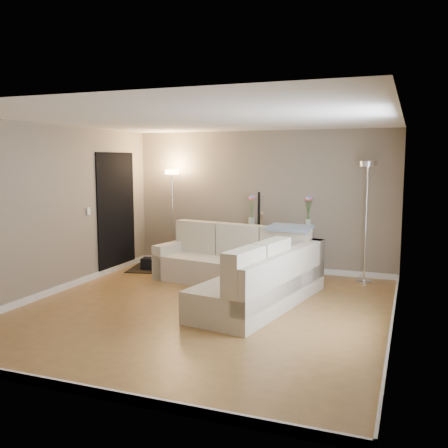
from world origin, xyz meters
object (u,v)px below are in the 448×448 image
(console_table, at_px, (275,249))
(floor_lamp_lit, at_px, (172,198))
(sectional_sofa, at_px, (242,270))
(floor_lamp_unlit, at_px, (367,198))

(console_table, xyz_separation_m, floor_lamp_lit, (-2.02, -0.17, 0.89))
(sectional_sofa, height_order, floor_lamp_unlit, floor_lamp_unlit)
(sectional_sofa, distance_m, floor_lamp_unlit, 2.43)
(sectional_sofa, xyz_separation_m, floor_lamp_unlit, (1.73, 1.31, 1.08))
(floor_lamp_lit, bearing_deg, floor_lamp_unlit, -1.85)
(floor_lamp_unlit, bearing_deg, console_table, 170.18)
(sectional_sofa, height_order, floor_lamp_lit, floor_lamp_lit)
(sectional_sofa, distance_m, floor_lamp_lit, 2.58)
(console_table, distance_m, floor_lamp_unlit, 1.95)
(console_table, bearing_deg, floor_lamp_lit, -175.30)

